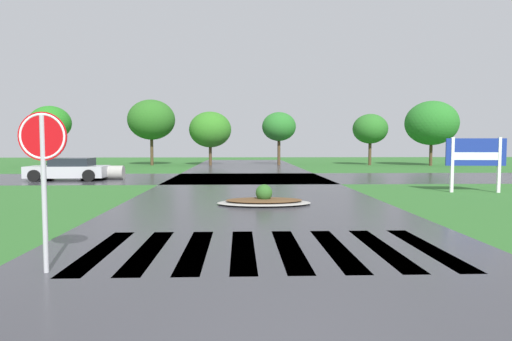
{
  "coord_description": "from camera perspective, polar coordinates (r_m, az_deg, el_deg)",
  "views": [
    {
      "loc": [
        -0.51,
        -3.89,
        2.05
      ],
      "look_at": [
        0.13,
        13.49,
        0.97
      ],
      "focal_mm": 30.86,
      "sensor_mm": 36.0,
      "label": 1
    }
  ],
  "objects": [
    {
      "name": "drainage_pipe_stack",
      "position": [
        26.46,
        -19.28,
        -0.24
      ],
      "size": [
        2.39,
        0.8,
        0.78
      ],
      "color": "#9E9B93",
      "rests_on": "ground"
    },
    {
      "name": "estate_billboard",
      "position": [
        20.39,
        26.59,
        1.79
      ],
      "size": [
        2.42,
        0.33,
        2.3
      ],
      "rotation": [
        0.0,
        0.0,
        3.04
      ],
      "color": "white",
      "rests_on": "ground"
    },
    {
      "name": "car_blue_compact",
      "position": [
        26.42,
        -23.07,
        0.11
      ],
      "size": [
        4.21,
        2.26,
        1.23
      ],
      "rotation": [
        0.0,
        0.0,
        3.17
      ],
      "color": "#B7B7BF",
      "rests_on": "ground"
    },
    {
      "name": "stop_sign",
      "position": [
        7.61,
        -25.88,
        1.97
      ],
      "size": [
        0.76,
        0.08,
        2.54
      ],
      "rotation": [
        0.0,
        0.0,
        -0.02
      ],
      "color": "#B2B5BA",
      "rests_on": "ground"
    },
    {
      "name": "crosswalk_stripes",
      "position": [
        8.62,
        1.34,
        -10.17
      ],
      "size": [
        6.75,
        3.46,
        0.01
      ],
      "color": "white",
      "rests_on": "ground"
    },
    {
      "name": "median_island",
      "position": [
        14.71,
        1.04,
        -3.9
      ],
      "size": [
        3.14,
        1.69,
        0.68
      ],
      "color": "#9E9B93",
      "rests_on": "ground"
    },
    {
      "name": "asphalt_cross_road",
      "position": [
        25.76,
        -0.98,
        -0.99
      ],
      "size": [
        90.0,
        8.12,
        0.01
      ],
      "primitive_type": "cube",
      "color": "#35353A",
      "rests_on": "ground"
    },
    {
      "name": "asphalt_roadway",
      "position": [
        14.04,
        -0.02,
        -4.81
      ],
      "size": [
        9.02,
        80.0,
        0.01
      ],
      "primitive_type": "cube",
      "color": "#35353A",
      "rests_on": "ground"
    },
    {
      "name": "background_treeline",
      "position": [
        40.49,
        0.94,
        6.0
      ],
      "size": [
        38.29,
        6.19,
        6.06
      ],
      "color": "#4C3823",
      "rests_on": "ground"
    }
  ]
}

